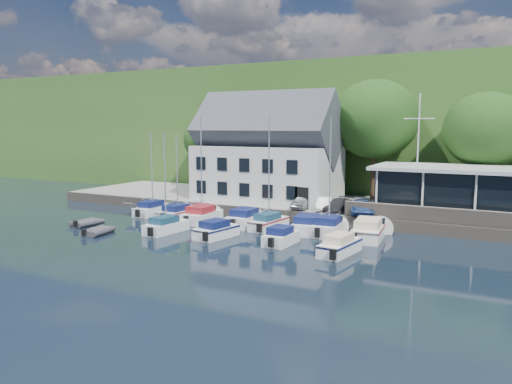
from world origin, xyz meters
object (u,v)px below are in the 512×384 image
car_dgrey (338,205)px  boat_r1_4 (269,178)px  car_white (325,204)px  boat_r1_6 (330,177)px  boat_r1_5 (308,223)px  dinghy_0 (86,222)px  boat_r2_4 (340,244)px  harbor_building (268,157)px  flagpole (418,156)px  boat_r2_1 (165,181)px  car_silver (303,201)px  boat_r1_3 (246,217)px  car_blue (362,206)px  boat_r1_1 (177,173)px  club_pavilion (453,190)px  boat_r1_7 (369,228)px  dinghy_1 (98,230)px  boat_r1_2 (201,169)px  boat_r2_2 (216,229)px  boat_r1_0 (152,170)px  boat_r2_3 (281,235)px

car_dgrey → boat_r1_4: (-4.28, -5.24, 2.68)m
car_white → boat_r1_6: boat_r1_6 is taller
boat_r1_5 → boat_r1_4: bearing=175.5°
dinghy_0 → boat_r2_4: bearing=6.4°
harbor_building → dinghy_0: harbor_building is taller
harbor_building → flagpole: bearing=-12.4°
boat_r2_1 → car_silver: bearing=60.4°
car_silver → boat_r1_3: size_ratio=0.64×
car_silver → car_blue: 5.69m
car_dgrey → boat_r1_1: (-13.69, -5.16, 2.68)m
club_pavilion → boat_r2_1: bearing=-145.3°
boat_r1_7 → car_blue: bearing=105.3°
car_blue → flagpole: size_ratio=0.37×
dinghy_1 → harbor_building: bearing=61.9°
flagpole → boat_r1_2: (-17.28, -5.99, -1.32)m
boat_r2_4 → harbor_building: bearing=138.3°
dinghy_0 → boat_r1_7: bearing=19.9°
boat_r1_7 → boat_r2_2: boat_r1_7 is taller
car_dgrey → boat_r2_4: car_dgrey is taller
boat_r2_2 → boat_r1_6: bearing=44.3°
boat_r2_4 → dinghy_0: size_ratio=2.09×
flagpole → dinghy_0: (-25.32, -11.82, -5.76)m
boat_r2_2 → boat_r1_4: bearing=75.6°
car_silver → boat_r1_0: size_ratio=0.43×
boat_r2_2 → dinghy_1: size_ratio=1.91×
boat_r1_3 → dinghy_1: size_ratio=2.08×
boat_r1_5 → flagpole: bearing=26.4°
boat_r1_7 → dinghy_0: bearing=-170.8°
boat_r2_1 → car_blue: bearing=43.5°
dinghy_0 → boat_r2_3: bearing=9.4°
boat_r1_7 → boat_r1_1: bearing=174.5°
boat_r1_0 → car_white: bearing=18.6°
boat_r1_6 → boat_r2_1: size_ratio=1.09×
club_pavilion → car_silver: 13.04m
boat_r1_2 → boat_r1_7: boat_r1_2 is taller
car_dgrey → harbor_building: bearing=160.9°
boat_r1_6 → dinghy_0: (-19.73, -6.31, -4.30)m
harbor_building → boat_r1_0: size_ratio=1.66×
car_dgrey → boat_r1_2: size_ratio=0.42×
car_silver → boat_r1_2: bearing=-146.3°
boat_r1_4 → boat_r1_6: boat_r1_6 is taller
car_blue → boat_r1_5: size_ratio=0.61×
boat_r1_1 → dinghy_0: boat_r1_1 is taller
car_silver → car_dgrey: car_silver is taller
car_white → boat_r2_4: size_ratio=0.61×
car_white → boat_r1_3: car_white is taller
boat_r1_7 → dinghy_0: size_ratio=2.58×
car_silver → dinghy_1: size_ratio=1.33×
car_silver → boat_r2_3: bearing=-80.8°
harbor_building → boat_r1_6: size_ratio=1.56×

